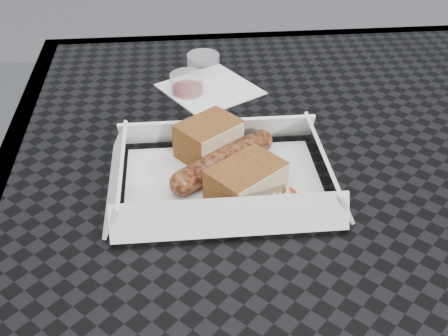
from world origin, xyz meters
name	(u,v)px	position (x,y,z in m)	size (l,w,h in m)	color
patio_table	(319,205)	(0.00, 0.00, 0.67)	(0.80, 0.80, 0.74)	black
food_tray	(223,183)	(-0.13, -0.04, 0.75)	(0.22, 0.15, 0.00)	white
bratwurst	(224,161)	(-0.13, -0.02, 0.76)	(0.13, 0.10, 0.03)	brown
bread_near	(209,139)	(-0.14, 0.01, 0.77)	(0.07, 0.05, 0.04)	brown
bread_far	(246,182)	(-0.11, -0.07, 0.77)	(0.08, 0.05, 0.04)	brown
veg_garnish	(281,201)	(-0.07, -0.09, 0.75)	(0.03, 0.03, 0.00)	red
napkin	(210,89)	(-0.13, 0.19, 0.75)	(0.12, 0.12, 0.00)	white
condiment_cup_sauce	(187,84)	(-0.16, 0.18, 0.76)	(0.05, 0.05, 0.03)	maroon
condiment_cup_empty	(203,64)	(-0.13, 0.24, 0.76)	(0.05, 0.05, 0.03)	silver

